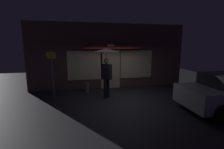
{
  "coord_description": "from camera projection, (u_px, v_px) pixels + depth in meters",
  "views": [
    {
      "loc": [
        -1.77,
        -6.73,
        2.43
      ],
      "look_at": [
        -0.26,
        0.48,
        1.1
      ],
      "focal_mm": 25.8,
      "sensor_mm": 36.0,
      "label": 1
    }
  ],
  "objects": [
    {
      "name": "sidewalk_bollard",
      "position": [
        87.0,
        87.0,
        8.54
      ],
      "size": [
        0.24,
        0.24,
        0.49
      ],
      "primitive_type": "cylinder",
      "color": "slate",
      "rests_on": "ground"
    },
    {
      "name": "building_facade",
      "position": [
        110.0,
        56.0,
        9.2
      ],
      "size": [
        8.92,
        1.0,
        3.65
      ],
      "color": "brown",
      "rests_on": "ground"
    },
    {
      "name": "ground_plane",
      "position": [
        120.0,
        100.0,
        7.27
      ],
      "size": [
        18.0,
        18.0,
        0.0
      ],
      "primitive_type": "plane",
      "color": "#26262B"
    },
    {
      "name": "street_sign_post",
      "position": [
        52.0,
        71.0,
        7.39
      ],
      "size": [
        0.4,
        0.07,
        2.24
      ],
      "color": "#595B60",
      "rests_on": "ground"
    },
    {
      "name": "person_with_umbrella",
      "position": [
        106.0,
        60.0,
        7.31
      ],
      "size": [
        1.22,
        1.22,
        2.3
      ],
      "rotation": [
        0.0,
        0.0,
        -0.83
      ],
      "color": "black",
      "rests_on": "ground"
    }
  ]
}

